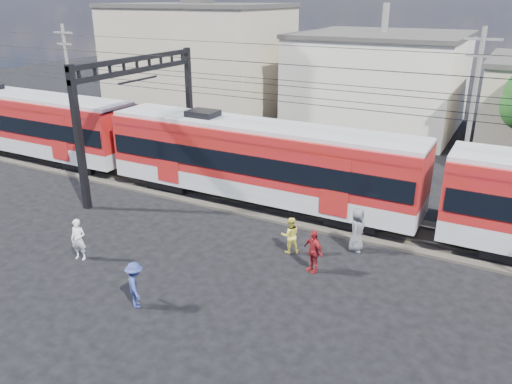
# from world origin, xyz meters

# --- Properties ---
(ground) EXTENTS (120.00, 120.00, 0.00)m
(ground) POSITION_xyz_m (0.00, 0.00, 0.00)
(ground) COLOR black
(ground) RESTS_ON ground
(track_bed) EXTENTS (70.00, 3.40, 0.12)m
(track_bed) POSITION_xyz_m (0.00, 8.00, 0.06)
(track_bed) COLOR #2D2823
(track_bed) RESTS_ON ground
(rail_near) EXTENTS (70.00, 0.12, 0.12)m
(rail_near) POSITION_xyz_m (0.00, 7.25, 0.18)
(rail_near) COLOR #59544C
(rail_near) RESTS_ON track_bed
(rail_far) EXTENTS (70.00, 0.12, 0.12)m
(rail_far) POSITION_xyz_m (0.00, 8.75, 0.18)
(rail_far) COLOR #59544C
(rail_far) RESTS_ON track_bed
(commuter_train) EXTENTS (50.30, 3.08, 4.17)m
(commuter_train) POSITION_xyz_m (-2.52, 8.00, 2.40)
(commuter_train) COLOR black
(commuter_train) RESTS_ON ground
(catenary) EXTENTS (70.00, 9.30, 7.52)m
(catenary) POSITION_xyz_m (-8.65, 8.00, 5.14)
(catenary) COLOR black
(catenary) RESTS_ON ground
(building_west) EXTENTS (14.28, 10.20, 9.30)m
(building_west) POSITION_xyz_m (-17.00, 24.00, 4.66)
(building_west) COLOR gray
(building_west) RESTS_ON ground
(building_midwest) EXTENTS (12.24, 12.24, 7.30)m
(building_midwest) POSITION_xyz_m (-2.00, 27.00, 3.66)
(building_midwest) COLOR beige
(building_midwest) RESTS_ON ground
(utility_pole_mid) EXTENTS (1.80, 0.24, 8.50)m
(utility_pole_mid) POSITION_xyz_m (6.00, 15.00, 4.53)
(utility_pole_mid) COLOR slate
(utility_pole_mid) RESTS_ON ground
(utility_pole_west) EXTENTS (1.80, 0.24, 8.00)m
(utility_pole_west) POSITION_xyz_m (-22.00, 14.00, 4.28)
(utility_pole_west) COLOR slate
(utility_pole_west) RESTS_ON ground
(pedestrian_a) EXTENTS (0.70, 0.55, 1.71)m
(pedestrian_a) POSITION_xyz_m (-6.36, -0.42, 0.85)
(pedestrian_a) COLOR silver
(pedestrian_a) RESTS_ON ground
(pedestrian_b) EXTENTS (0.96, 0.91, 1.56)m
(pedestrian_b) POSITION_xyz_m (0.82, 4.07, 0.78)
(pedestrian_b) COLOR #DACF44
(pedestrian_b) RESTS_ON ground
(pedestrian_c) EXTENTS (1.20, 1.17, 1.65)m
(pedestrian_c) POSITION_xyz_m (-2.16, -1.90, 0.83)
(pedestrian_c) COLOR navy
(pedestrian_c) RESTS_ON ground
(pedestrian_d) EXTENTS (1.09, 0.84, 1.73)m
(pedestrian_d) POSITION_xyz_m (2.22, 3.09, 0.86)
(pedestrian_d) COLOR maroon
(pedestrian_d) RESTS_ON ground
(pedestrian_e) EXTENTS (0.64, 0.95, 1.89)m
(pedestrian_e) POSITION_xyz_m (3.17, 5.50, 0.95)
(pedestrian_e) COLOR #54555A
(pedestrian_e) RESTS_ON ground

